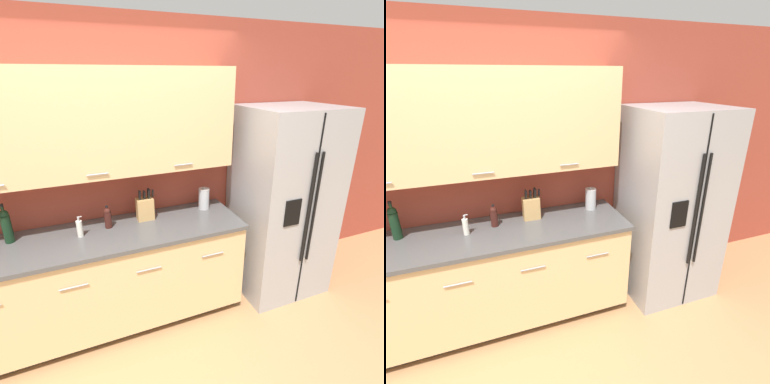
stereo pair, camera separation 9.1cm
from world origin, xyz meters
The scene contains 8 objects.
wall_back centered at (-0.02, 1.23, 1.46)m, with size 10.00×0.39×2.60m.
counter_unit centered at (-0.07, 0.95, 0.47)m, with size 2.35×0.64×0.93m.
refrigerator centered at (1.65, 0.88, 0.94)m, with size 0.87×0.78×1.88m.
knife_block centered at (0.31, 1.08, 1.03)m, with size 0.16×0.10×0.29m.
wine_bottle centered at (-0.76, 1.09, 1.07)m, with size 0.07×0.07×0.32m.
soap_dispenser centered at (-0.25, 0.97, 1.00)m, with size 0.05×0.05×0.18m.
oil_bottle centered at (-0.02, 1.04, 1.02)m, with size 0.06×0.06×0.20m.
steel_canister centered at (0.89, 1.09, 1.03)m, with size 0.11×0.11×0.22m.
Camera 1 is at (-0.21, -1.32, 2.15)m, focal length 28.00 mm.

